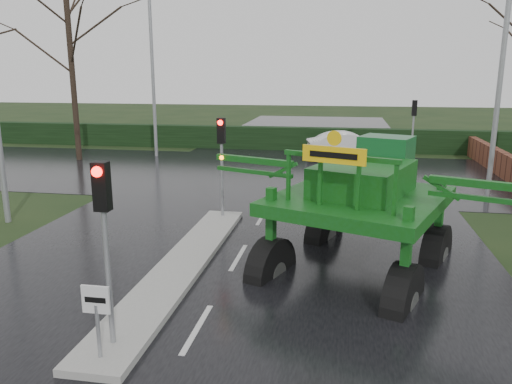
% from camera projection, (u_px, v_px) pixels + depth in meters
% --- Properties ---
extents(ground, '(140.00, 140.00, 0.00)m').
position_uv_depth(ground, '(197.00, 329.00, 9.93)').
color(ground, black).
rests_on(ground, ground).
extents(road_main, '(14.00, 80.00, 0.02)m').
position_uv_depth(road_main, '(270.00, 203.00, 19.51)').
color(road_main, black).
rests_on(road_main, ground).
extents(road_cross, '(80.00, 12.00, 0.02)m').
position_uv_depth(road_cross, '(287.00, 174.00, 25.26)').
color(road_cross, black).
rests_on(road_cross, ground).
extents(median_island, '(1.20, 10.00, 0.16)m').
position_uv_depth(median_island, '(182.00, 265.00, 13.01)').
color(median_island, gray).
rests_on(median_island, ground).
extents(hedge_row, '(44.00, 0.90, 1.50)m').
position_uv_depth(hedge_row, '(301.00, 139.00, 32.75)').
color(hedge_row, black).
rests_on(hedge_row, ground).
extents(brick_wall, '(0.40, 20.00, 1.20)m').
position_uv_depth(brick_wall, '(510.00, 169.00, 23.36)').
color(brick_wall, '#592D1E').
rests_on(brick_wall, ground).
extents(keep_left_sign, '(0.50, 0.07, 1.35)m').
position_uv_depth(keep_left_sign, '(97.00, 310.00, 8.47)').
color(keep_left_sign, gray).
rests_on(keep_left_sign, ground).
extents(traffic_signal_near, '(0.26, 0.33, 3.52)m').
position_uv_depth(traffic_signal_near, '(104.00, 215.00, 8.58)').
color(traffic_signal_near, gray).
rests_on(traffic_signal_near, ground).
extents(traffic_signal_mid, '(0.26, 0.33, 3.52)m').
position_uv_depth(traffic_signal_mid, '(221.00, 146.00, 16.72)').
color(traffic_signal_mid, gray).
rests_on(traffic_signal_mid, ground).
extents(traffic_signal_far, '(0.26, 0.33, 3.52)m').
position_uv_depth(traffic_signal_far, '(414.00, 117.00, 27.40)').
color(traffic_signal_far, gray).
rests_on(traffic_signal_far, ground).
extents(street_light_right, '(3.85, 0.30, 10.00)m').
position_uv_depth(street_light_right, '(495.00, 45.00, 18.66)').
color(street_light_right, gray).
rests_on(street_light_right, ground).
extents(street_light_left_far, '(3.85, 0.30, 10.00)m').
position_uv_depth(street_light_left_far, '(157.00, 55.00, 29.07)').
color(street_light_left_far, gray).
rests_on(street_light_left_far, ground).
extents(tree_left_far, '(7.70, 7.70, 13.26)m').
position_uv_depth(tree_left_far, '(69.00, 33.00, 27.61)').
color(tree_left_far, black).
rests_on(tree_left_far, ground).
extents(crop_sprayer, '(7.88, 6.27, 4.69)m').
position_uv_depth(crop_sprayer, '(276.00, 187.00, 12.40)').
color(crop_sprayer, black).
rests_on(crop_sprayer, ground).
extents(white_sedan, '(5.11, 2.71, 1.60)m').
position_uv_depth(white_sedan, '(348.00, 159.00, 29.38)').
color(white_sedan, white).
rests_on(white_sedan, ground).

